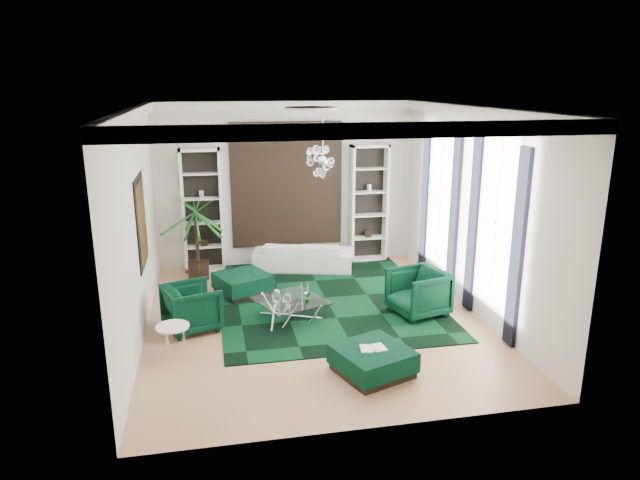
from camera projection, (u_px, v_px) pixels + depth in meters
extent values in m
cube|color=tan|center=(315.00, 319.00, 10.49)|extent=(6.00, 7.00, 0.02)
cube|color=white|center=(314.00, 107.00, 9.46)|extent=(6.00, 7.00, 0.02)
cube|color=silver|center=(286.00, 184.00, 13.29)|extent=(6.00, 0.02, 3.80)
cube|color=silver|center=(370.00, 287.00, 6.66)|extent=(6.00, 0.02, 3.80)
cube|color=silver|center=(136.00, 227.00, 9.41)|extent=(0.02, 7.00, 3.80)
cube|color=silver|center=(474.00, 211.00, 10.54)|extent=(0.02, 7.00, 3.80)
cylinder|color=white|center=(311.00, 109.00, 9.76)|extent=(0.90, 0.90, 0.05)
cube|color=black|center=(287.00, 185.00, 13.24)|extent=(2.50, 0.06, 2.80)
cube|color=black|center=(142.00, 221.00, 10.00)|extent=(0.04, 1.30, 1.60)
cube|color=white|center=(497.00, 223.00, 9.69)|extent=(0.03, 1.10, 2.90)
cube|color=black|center=(517.00, 250.00, 9.01)|extent=(0.07, 0.30, 3.25)
cube|color=black|center=(473.00, 226.00, 10.49)|extent=(0.07, 0.30, 3.25)
cube|color=white|center=(441.00, 196.00, 11.96)|extent=(0.03, 1.10, 2.90)
cube|color=black|center=(454.00, 216.00, 11.28)|extent=(0.07, 0.30, 3.25)
cube|color=black|center=(425.00, 200.00, 12.75)|extent=(0.07, 0.30, 3.25)
cube|color=black|center=(325.00, 298.00, 11.47)|extent=(4.20, 5.00, 0.02)
imported|color=silver|center=(303.00, 256.00, 13.18)|extent=(2.41, 1.43, 0.66)
imported|color=black|center=(192.00, 307.00, 9.96)|extent=(1.13, 1.12, 0.82)
imported|color=black|center=(418.00, 292.00, 10.60)|extent=(1.15, 1.13, 0.86)
cube|color=black|center=(242.00, 284.00, 11.68)|extent=(1.26, 1.26, 0.42)
cube|color=black|center=(373.00, 361.00, 8.49)|extent=(1.29, 1.29, 0.40)
cube|color=white|center=(373.00, 348.00, 8.43)|extent=(0.39, 0.26, 0.03)
cylinder|color=white|center=(174.00, 341.00, 9.01)|extent=(0.63, 0.63, 0.51)
imported|color=#14541A|center=(308.00, 298.00, 10.17)|extent=(0.15, 0.13, 0.22)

